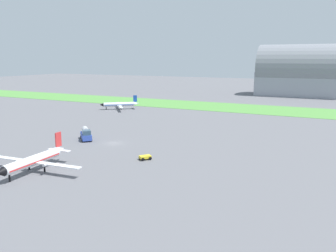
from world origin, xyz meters
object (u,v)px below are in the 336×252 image
airplane_taxiing_turboprop (120,104)px  baggage_cart_midfield (145,157)px  fuel_truck_near_gate (86,134)px  airplane_foreground_turboprop (34,160)px

airplane_taxiing_turboprop → baggage_cart_midfield: 76.64m
airplane_taxiing_turboprop → fuel_truck_near_gate: size_ratio=2.52×
fuel_truck_near_gate → baggage_cart_midfield: (23.27, -9.12, -1.01)m
airplane_taxiing_turboprop → fuel_truck_near_gate: bearing=76.4°
airplane_taxiing_turboprop → airplane_foreground_turboprop: (32.09, -76.81, 0.19)m
airplane_taxiing_turboprop → airplane_foreground_turboprop: airplane_foreground_turboprop is taller
fuel_truck_near_gate → airplane_taxiing_turboprop: bearing=160.0°
baggage_cart_midfield → fuel_truck_near_gate: bearing=-73.3°
airplane_foreground_turboprop → baggage_cart_midfield: size_ratio=7.12×
baggage_cart_midfield → airplane_taxiing_turboprop: bearing=-104.0°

